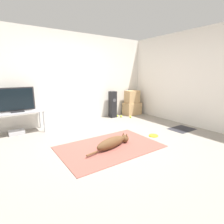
{
  "coord_description": "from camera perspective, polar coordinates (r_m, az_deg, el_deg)",
  "views": [
    {
      "loc": [
        -1.89,
        -2.78,
        1.42
      ],
      "look_at": [
        0.6,
        0.84,
        0.45
      ],
      "focal_mm": 28.0,
      "sensor_mm": 36.0,
      "label": 1
    }
  ],
  "objects": [
    {
      "name": "ground_plane",
      "position": [
        3.65,
        -0.26,
        -10.44
      ],
      "size": [
        12.0,
        12.0,
        0.0
      ],
      "primitive_type": "plane",
      "color": "gray"
    },
    {
      "name": "wall_back",
      "position": [
        5.23,
        -13.56,
        10.53
      ],
      "size": [
        8.0,
        0.06,
        2.55
      ],
      "color": "silver",
      "rests_on": "ground_plane"
    },
    {
      "name": "wall_right",
      "position": [
        5.28,
        24.1,
        9.83
      ],
      "size": [
        0.06,
        8.0,
        2.55
      ],
      "color": "silver",
      "rests_on": "ground_plane"
    },
    {
      "name": "area_rug",
      "position": [
        3.51,
        -0.73,
        -11.27
      ],
      "size": [
        1.94,
        1.27,
        0.01
      ],
      "color": "#934C42",
      "rests_on": "ground_plane"
    },
    {
      "name": "dog",
      "position": [
        3.43,
        0.34,
        -9.85
      ],
      "size": [
        1.06,
        0.32,
        0.22
      ],
      "color": "brown",
      "rests_on": "area_rug"
    },
    {
      "name": "frisbee",
      "position": [
        4.19,
        13.38,
        -7.49
      ],
      "size": [
        0.21,
        0.21,
        0.03
      ],
      "color": "yellow",
      "rests_on": "ground_plane"
    },
    {
      "name": "cardboard_box_lower",
      "position": [
        6.2,
        6.55,
        1.09
      ],
      "size": [
        0.59,
        0.38,
        0.42
      ],
      "color": "tan",
      "rests_on": "ground_plane"
    },
    {
      "name": "cardboard_box_upper",
      "position": [
        6.12,
        6.59,
        4.96
      ],
      "size": [
        0.48,
        0.3,
        0.43
      ],
      "color": "tan",
      "rests_on": "cardboard_box_lower"
    },
    {
      "name": "floor_speaker",
      "position": [
        5.73,
        0.22,
        2.5
      ],
      "size": [
        0.2,
        0.21,
        0.86
      ],
      "color": "black",
      "rests_on": "ground_plane"
    },
    {
      "name": "tv_stand",
      "position": [
        4.66,
        -28.4,
        -0.71
      ],
      "size": [
        1.11,
        0.5,
        0.54
      ],
      "color": "#A8A8AD",
      "rests_on": "ground_plane"
    },
    {
      "name": "tv",
      "position": [
        4.61,
        -28.84,
        3.45
      ],
      "size": [
        0.79,
        0.2,
        0.57
      ],
      "color": "#232326",
      "rests_on": "tv_stand"
    },
    {
      "name": "tennis_ball_by_boxes",
      "position": [
        5.73,
        6.05,
        -1.61
      ],
      "size": [
        0.07,
        0.07,
        0.07
      ],
      "color": "#C6E033",
      "rests_on": "ground_plane"
    },
    {
      "name": "tennis_ball_near_speaker",
      "position": [
        5.79,
        3.0,
        -1.41
      ],
      "size": [
        0.07,
        0.07,
        0.07
      ],
      "color": "#C6E033",
      "rests_on": "ground_plane"
    },
    {
      "name": "tennis_ball_loose_on_carpet",
      "position": [
        5.85,
        1.7,
        -1.26
      ],
      "size": [
        0.07,
        0.07,
        0.07
      ],
      "color": "#C6E033",
      "rests_on": "ground_plane"
    },
    {
      "name": "game_console",
      "position": [
        4.77,
        -28.69,
        -5.86
      ],
      "size": [
        0.34,
        0.26,
        0.09
      ],
      "color": "#B7B7BC",
      "rests_on": "ground_plane"
    },
    {
      "name": "door_mat",
      "position": [
        4.93,
        21.8,
        -5.17
      ],
      "size": [
        0.64,
        0.48,
        0.01
      ],
      "color": "#28282D",
      "rests_on": "ground_plane"
    }
  ]
}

